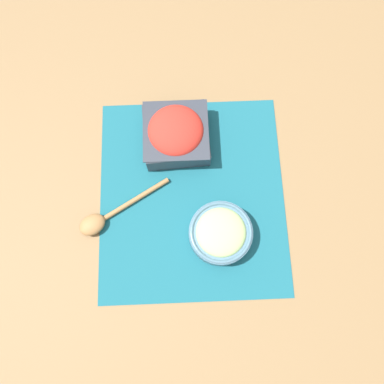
{
  "coord_description": "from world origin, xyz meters",
  "views": [
    {
      "loc": [
        -0.24,
        0.01,
        0.92
      ],
      "look_at": [
        0.0,
        0.0,
        0.03
      ],
      "focal_mm": 35.0,
      "sensor_mm": 36.0,
      "label": 1
    }
  ],
  "objects": [
    {
      "name": "ground_plane",
      "position": [
        0.0,
        0.0,
        0.0
      ],
      "size": [
        3.0,
        3.0,
        0.0
      ],
      "primitive_type": "plane",
      "color": "olive"
    },
    {
      "name": "placemat",
      "position": [
        0.0,
        0.0,
        0.0
      ],
      "size": [
        0.52,
        0.46,
        0.0
      ],
      "color": "#195B6B",
      "rests_on": "ground_plane"
    },
    {
      "name": "cucumber_bowl",
      "position": [
        -0.1,
        -0.06,
        0.04
      ],
      "size": [
        0.15,
        0.15,
        0.06
      ],
      "color": "slate",
      "rests_on": "placemat"
    },
    {
      "name": "tomato_bowl",
      "position": [
        0.15,
        0.03,
        0.05
      ],
      "size": [
        0.17,
        0.17,
        0.09
      ],
      "color": "#333842",
      "rests_on": "placemat"
    },
    {
      "name": "wooden_spoon",
      "position": [
        -0.05,
        0.22,
        0.02
      ],
      "size": [
        0.15,
        0.23,
        0.03
      ],
      "color": "#9E7042",
      "rests_on": "placemat"
    }
  ]
}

